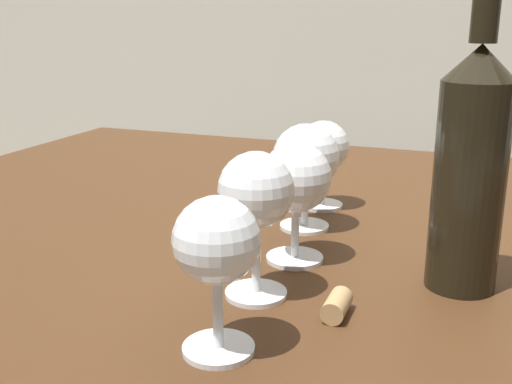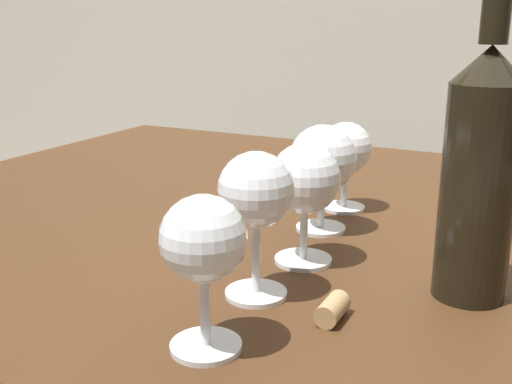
{
  "view_description": "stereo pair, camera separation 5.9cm",
  "coord_description": "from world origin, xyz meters",
  "px_view_note": "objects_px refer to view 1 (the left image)",
  "views": [
    {
      "loc": [
        0.19,
        -0.8,
        0.98
      ],
      "look_at": [
        -0.01,
        -0.27,
        0.82
      ],
      "focal_mm": 43.04,
      "sensor_mm": 36.0,
      "label": 1
    },
    {
      "loc": [
        0.25,
        -0.78,
        0.98
      ],
      "look_at": [
        -0.01,
        -0.27,
        0.82
      ],
      "focal_mm": 43.04,
      "sensor_mm": 36.0,
      "label": 2
    }
  ],
  "objects_px": {
    "wine_glass_merlot": "(294,181)",
    "cork": "(337,305)",
    "wine_glass_pinot": "(256,194)",
    "wine_glass_amber": "(217,245)",
    "wine_bottle": "(471,163)",
    "wine_glass_cabernet": "(323,149)",
    "wine_glass_port": "(306,160)"
  },
  "relations": [
    {
      "from": "wine_glass_amber",
      "to": "wine_bottle",
      "type": "distance_m",
      "value": 0.28
    },
    {
      "from": "wine_glass_pinot",
      "to": "wine_glass_merlot",
      "type": "distance_m",
      "value": 0.1
    },
    {
      "from": "wine_glass_pinot",
      "to": "wine_glass_amber",
      "type": "bearing_deg",
      "value": -85.41
    },
    {
      "from": "wine_bottle",
      "to": "wine_glass_port",
      "type": "bearing_deg",
      "value": 149.99
    },
    {
      "from": "wine_glass_merlot",
      "to": "wine_glass_port",
      "type": "xyz_separation_m",
      "value": [
        -0.02,
        0.11,
        -0.0
      ]
    },
    {
      "from": "cork",
      "to": "wine_glass_cabernet",
      "type": "bearing_deg",
      "value": 107.31
    },
    {
      "from": "wine_glass_merlot",
      "to": "cork",
      "type": "xyz_separation_m",
      "value": [
        0.08,
        -0.12,
        -0.08
      ]
    },
    {
      "from": "wine_glass_merlot",
      "to": "wine_bottle",
      "type": "xyz_separation_m",
      "value": [
        0.18,
        -0.01,
        0.04
      ]
    },
    {
      "from": "wine_glass_pinot",
      "to": "cork",
      "type": "xyz_separation_m",
      "value": [
        0.09,
        -0.01,
        -0.1
      ]
    },
    {
      "from": "wine_glass_port",
      "to": "cork",
      "type": "relative_size",
      "value": 3.34
    },
    {
      "from": "wine_glass_merlot",
      "to": "wine_glass_amber",
      "type": "bearing_deg",
      "value": -89.13
    },
    {
      "from": "wine_glass_amber",
      "to": "wine_glass_merlot",
      "type": "xyz_separation_m",
      "value": [
        -0.0,
        0.21,
        -0.0
      ]
    },
    {
      "from": "wine_glass_amber",
      "to": "wine_bottle",
      "type": "xyz_separation_m",
      "value": [
        0.18,
        0.21,
        0.04
      ]
    },
    {
      "from": "wine_glass_merlot",
      "to": "cork",
      "type": "relative_size",
      "value": 3.31
    },
    {
      "from": "wine_bottle",
      "to": "wine_glass_cabernet",
      "type": "bearing_deg",
      "value": 133.51
    },
    {
      "from": "wine_bottle",
      "to": "cork",
      "type": "relative_size",
      "value": 8.14
    },
    {
      "from": "wine_glass_port",
      "to": "cork",
      "type": "bearing_deg",
      "value": -66.51
    },
    {
      "from": "wine_bottle",
      "to": "wine_glass_pinot",
      "type": "bearing_deg",
      "value": -152.88
    },
    {
      "from": "wine_bottle",
      "to": "wine_glass_merlot",
      "type": "bearing_deg",
      "value": 178.17
    },
    {
      "from": "wine_glass_pinot",
      "to": "wine_glass_merlot",
      "type": "relative_size",
      "value": 1.07
    },
    {
      "from": "wine_glass_pinot",
      "to": "wine_glass_merlot",
      "type": "bearing_deg",
      "value": 86.88
    },
    {
      "from": "cork",
      "to": "wine_glass_pinot",
      "type": "bearing_deg",
      "value": 170.72
    },
    {
      "from": "wine_glass_amber",
      "to": "wine_glass_pinot",
      "type": "height_order",
      "value": "wine_glass_pinot"
    },
    {
      "from": "wine_glass_pinot",
      "to": "cork",
      "type": "height_order",
      "value": "wine_glass_pinot"
    },
    {
      "from": "wine_glass_pinot",
      "to": "wine_glass_cabernet",
      "type": "bearing_deg",
      "value": 92.9
    },
    {
      "from": "wine_glass_amber",
      "to": "wine_glass_cabernet",
      "type": "distance_m",
      "value": 0.43
    },
    {
      "from": "wine_glass_pinot",
      "to": "wine_glass_cabernet",
      "type": "distance_m",
      "value": 0.32
    },
    {
      "from": "wine_bottle",
      "to": "cork",
      "type": "xyz_separation_m",
      "value": [
        -0.1,
        -0.11,
        -0.12
      ]
    },
    {
      "from": "wine_glass_pinot",
      "to": "wine_glass_port",
      "type": "relative_size",
      "value": 1.06
    },
    {
      "from": "wine_glass_pinot",
      "to": "cork",
      "type": "distance_m",
      "value": 0.13
    },
    {
      "from": "wine_glass_port",
      "to": "wine_glass_cabernet",
      "type": "xyz_separation_m",
      "value": [
        -0.0,
        0.1,
        -0.01
      ]
    },
    {
      "from": "wine_glass_amber",
      "to": "wine_glass_cabernet",
      "type": "relative_size",
      "value": 1.06
    }
  ]
}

